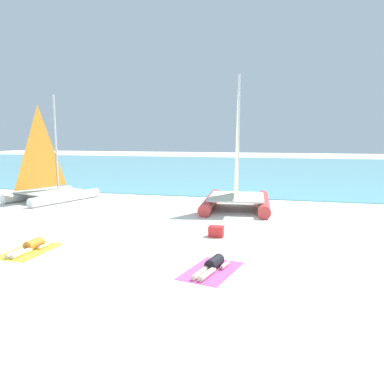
{
  "coord_description": "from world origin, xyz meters",
  "views": [
    {
      "loc": [
        3.59,
        -9.29,
        3.36
      ],
      "look_at": [
        0.0,
        5.01,
        1.2
      ],
      "focal_mm": 35.61,
      "sensor_mm": 36.0,
      "label": 1
    }
  ],
  "objects_px": {
    "sailboat_red": "(237,189)",
    "towel_left": "(30,251)",
    "towel_right": "(211,271)",
    "sunbather_left": "(31,246)",
    "cooler_box": "(216,231)",
    "sailboat_white": "(50,185)",
    "sunbather_right": "(212,265)"
  },
  "relations": [
    {
      "from": "sailboat_white",
      "to": "towel_right",
      "type": "relative_size",
      "value": 2.9
    },
    {
      "from": "sailboat_white",
      "to": "towel_right",
      "type": "height_order",
      "value": "sailboat_white"
    },
    {
      "from": "sailboat_red",
      "to": "cooler_box",
      "type": "distance_m",
      "value": 5.23
    },
    {
      "from": "sailboat_white",
      "to": "cooler_box",
      "type": "bearing_deg",
      "value": -8.7
    },
    {
      "from": "sunbather_left",
      "to": "cooler_box",
      "type": "bearing_deg",
      "value": 30.95
    },
    {
      "from": "sailboat_red",
      "to": "towel_left",
      "type": "height_order",
      "value": "sailboat_red"
    },
    {
      "from": "towel_left",
      "to": "sunbather_left",
      "type": "xyz_separation_m",
      "value": [
        0.0,
        0.07,
        0.13
      ]
    },
    {
      "from": "sunbather_left",
      "to": "towel_right",
      "type": "xyz_separation_m",
      "value": [
        5.54,
        -0.39,
        -0.13
      ]
    },
    {
      "from": "sunbather_right",
      "to": "cooler_box",
      "type": "relative_size",
      "value": 3.12
    },
    {
      "from": "sailboat_red",
      "to": "towel_right",
      "type": "height_order",
      "value": "sailboat_red"
    },
    {
      "from": "sailboat_red",
      "to": "towel_left",
      "type": "distance_m",
      "value": 9.63
    },
    {
      "from": "sailboat_white",
      "to": "sailboat_red",
      "type": "bearing_deg",
      "value": 19.16
    },
    {
      "from": "cooler_box",
      "to": "sunbather_left",
      "type": "bearing_deg",
      "value": -150.16
    },
    {
      "from": "sunbather_right",
      "to": "cooler_box",
      "type": "bearing_deg",
      "value": 111.37
    },
    {
      "from": "sailboat_white",
      "to": "towel_left",
      "type": "height_order",
      "value": "sailboat_white"
    },
    {
      "from": "sailboat_red",
      "to": "towel_right",
      "type": "relative_size",
      "value": 3.26
    },
    {
      "from": "sailboat_red",
      "to": "sailboat_white",
      "type": "relative_size",
      "value": 1.12
    },
    {
      "from": "towel_left",
      "to": "towel_right",
      "type": "distance_m",
      "value": 5.55
    },
    {
      "from": "sunbather_right",
      "to": "sunbather_left",
      "type": "bearing_deg",
      "value": -170.77
    },
    {
      "from": "towel_right",
      "to": "sailboat_red",
      "type": "bearing_deg",
      "value": 93.24
    },
    {
      "from": "sailboat_white",
      "to": "sunbather_left",
      "type": "height_order",
      "value": "sailboat_white"
    },
    {
      "from": "sailboat_white",
      "to": "towel_right",
      "type": "distance_m",
      "value": 13.32
    },
    {
      "from": "towel_right",
      "to": "sunbather_right",
      "type": "xyz_separation_m",
      "value": [
        0.01,
        0.07,
        0.13
      ]
    },
    {
      "from": "sunbather_right",
      "to": "towel_left",
      "type": "bearing_deg",
      "value": -170.08
    },
    {
      "from": "towel_left",
      "to": "sunbather_right",
      "type": "height_order",
      "value": "sunbather_right"
    },
    {
      "from": "towel_right",
      "to": "cooler_box",
      "type": "bearing_deg",
      "value": 98.36
    },
    {
      "from": "sailboat_red",
      "to": "sunbather_left",
      "type": "height_order",
      "value": "sailboat_red"
    },
    {
      "from": "sunbather_left",
      "to": "towel_right",
      "type": "bearing_deg",
      "value": -2.93
    },
    {
      "from": "sailboat_white",
      "to": "cooler_box",
      "type": "distance_m",
      "value": 11.09
    },
    {
      "from": "towel_right",
      "to": "sunbather_right",
      "type": "bearing_deg",
      "value": 77.41
    },
    {
      "from": "sunbather_left",
      "to": "cooler_box",
      "type": "xyz_separation_m",
      "value": [
        5.06,
        2.9,
        0.05
      ]
    },
    {
      "from": "towel_left",
      "to": "sailboat_white",
      "type": "bearing_deg",
      "value": 120.8
    }
  ]
}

